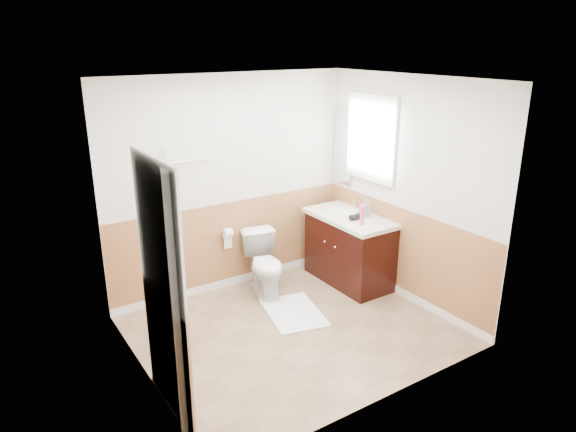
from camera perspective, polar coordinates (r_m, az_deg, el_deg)
floor at (r=5.48m, az=0.57°, el=-12.37°), size 3.00×3.00×0.00m
ceiling at (r=4.70m, az=0.67°, el=14.71°), size 3.00×3.00×0.00m
wall_back at (r=6.03m, az=-6.28°, el=3.42°), size 3.00×0.00×3.00m
wall_front at (r=4.01m, az=11.03°, el=-4.87°), size 3.00×0.00×3.00m
wall_left at (r=4.35m, az=-16.08°, el=-3.35°), size 0.00×3.00×3.00m
wall_right at (r=5.88m, az=12.88°, el=2.67°), size 0.00×3.00×3.00m
wainscot_back at (r=6.25m, az=-5.99°, el=-3.24°), size 3.00×0.00×3.00m
wainscot_front at (r=4.36m, az=10.30°, el=-13.88°), size 3.00×0.00×3.00m
wainscot_left at (r=4.68m, az=-15.11°, el=-11.87°), size 0.00×2.60×2.60m
wainscot_right at (r=6.12m, az=12.29°, el=-4.11°), size 0.00×2.60×2.60m
toilet at (r=6.07m, az=-2.52°, el=-5.34°), size 0.55×0.77×0.71m
bath_mat at (r=5.77m, az=0.62°, el=-10.52°), size 0.72×0.90×0.02m
vanity_cabinet at (r=6.38m, az=6.72°, el=-3.80°), size 0.55×1.10×0.80m
vanity_knob_left at (r=6.07m, az=5.19°, el=-3.40°), size 0.03×0.03×0.03m
vanity_knob_right at (r=6.22m, az=4.05°, el=-2.82°), size 0.03×0.03×0.03m
countertop at (r=6.22m, az=6.79°, el=-0.20°), size 0.60×1.15×0.05m
sink_basin at (r=6.33m, az=6.01°, el=0.49°), size 0.36×0.36×0.02m
faucet at (r=6.42m, az=7.28°, el=1.27°), size 0.02×0.02×0.14m
lotion_bottle at (r=5.90m, az=8.11°, el=0.06°), size 0.05×0.05×0.22m
soap_dispenser at (r=6.18m, az=8.41°, el=0.87°), size 0.11×0.11×0.21m
hair_dryer_body at (r=6.08m, az=7.38°, el=-0.09°), size 0.14×0.07×0.07m
hair_dryer_handle at (r=6.08m, az=7.03°, el=-0.36°), size 0.03×0.03×0.07m
mirror_panel at (r=6.58m, az=6.05°, el=7.42°), size 0.02×0.35×0.90m
window_frame at (r=6.16m, az=9.09°, el=8.40°), size 0.04×0.80×1.00m
window_glass at (r=6.17m, az=9.20°, el=8.42°), size 0.01×0.70×0.90m
door at (r=4.08m, az=-12.49°, el=-8.11°), size 0.29×0.78×2.04m
door_frame at (r=4.05m, az=-13.51°, el=-8.22°), size 0.02×0.92×2.10m
door_knob at (r=4.41m, az=-13.26°, el=-7.07°), size 0.06×0.06×0.06m
towel_bar at (r=5.68m, az=-11.13°, el=5.87°), size 0.62×0.02×0.02m
tp_holder_bar at (r=6.09m, az=-6.62°, el=-1.86°), size 0.14×0.02×0.02m
tp_roll at (r=6.09m, az=-6.62°, el=-1.86°), size 0.10×0.11×0.11m
tp_sheet at (r=6.13m, az=-6.59°, el=-2.83°), size 0.10×0.01×0.16m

